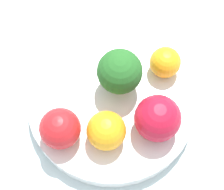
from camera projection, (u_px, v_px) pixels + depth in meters
ground_plane at (112, 111)px, 0.53m from camera, size 6.00×6.00×0.00m
table_surface at (112, 109)px, 0.52m from camera, size 1.20×1.20×0.02m
bowl at (112, 102)px, 0.50m from camera, size 0.22×0.22×0.03m
broccoli at (120, 72)px, 0.46m from camera, size 0.06×0.06×0.07m
apple_red at (62, 130)px, 0.44m from camera, size 0.05×0.05×0.05m
apple_green at (158, 118)px, 0.44m from camera, size 0.06×0.06×0.06m
orange_front at (106, 131)px, 0.44m from camera, size 0.05×0.05×0.05m
orange_back at (165, 62)px, 0.48m from camera, size 0.04×0.04×0.04m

